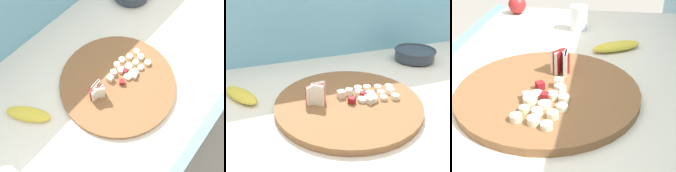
{
  "view_description": "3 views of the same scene",
  "coord_description": "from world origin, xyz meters",
  "views": [
    {
      "loc": [
        -0.41,
        -0.31,
        1.74
      ],
      "look_at": [
        -0.09,
        -0.04,
        0.99
      ],
      "focal_mm": 39.19,
      "sensor_mm": 36.0,
      "label": 1
    },
    {
      "loc": [
        -0.29,
        -0.62,
        1.32
      ],
      "look_at": [
        -0.07,
        -0.02,
        1.0
      ],
      "focal_mm": 39.93,
      "sensor_mm": 36.0,
      "label": 2
    },
    {
      "loc": [
        0.62,
        0.1,
        1.33
      ],
      "look_at": [
        -0.05,
        0.01,
        0.95
      ],
      "focal_mm": 52.15,
      "sensor_mm": 36.0,
      "label": 3
    }
  ],
  "objects": [
    {
      "name": "apple_dice_pile",
      "position": [
        -0.02,
        -0.03,
        0.96
      ],
      "size": [
        0.09,
        0.1,
        0.02
      ],
      "color": "maroon",
      "rests_on": "cutting_board"
    },
    {
      "name": "cutting_board",
      "position": [
        -0.04,
        -0.03,
        0.94
      ],
      "size": [
        0.44,
        0.44,
        0.02
      ],
      "primitive_type": "cylinder",
      "color": "brown",
      "rests_on": "tiled_countertop"
    },
    {
      "name": "banana_slice_rows",
      "position": [
        0.05,
        -0.03,
        0.95
      ],
      "size": [
        0.14,
        0.11,
        0.02
      ],
      "color": "#F4EAC6",
      "rests_on": "cutting_board"
    },
    {
      "name": "small_jar",
      "position": [
        -0.51,
        -0.01,
        0.97
      ],
      "size": [
        0.06,
        0.06,
        0.09
      ],
      "primitive_type": "cylinder",
      "color": "white",
      "rests_on": "tiled_countertop"
    },
    {
      "name": "apple_wedge_fan",
      "position": [
        -0.13,
        -0.01,
        0.98
      ],
      "size": [
        0.06,
        0.05,
        0.06
      ],
      "color": "#A32323",
      "rests_on": "cutting_board"
    },
    {
      "name": "banana_peel",
      "position": [
        -0.34,
        0.13,
        0.94
      ],
      "size": [
        0.13,
        0.17,
        0.03
      ],
      "primitive_type": "ellipsoid",
      "rotation": [
        0.0,
        0.0,
        5.21
      ],
      "color": "gold",
      "rests_on": "tiled_countertop"
    },
    {
      "name": "whole_apple",
      "position": [
        -0.67,
        -0.28,
        0.96
      ],
      "size": [
        0.07,
        0.07,
        0.07
      ],
      "primitive_type": "sphere",
      "color": "#A32323",
      "rests_on": "tiled_countertop"
    }
  ]
}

